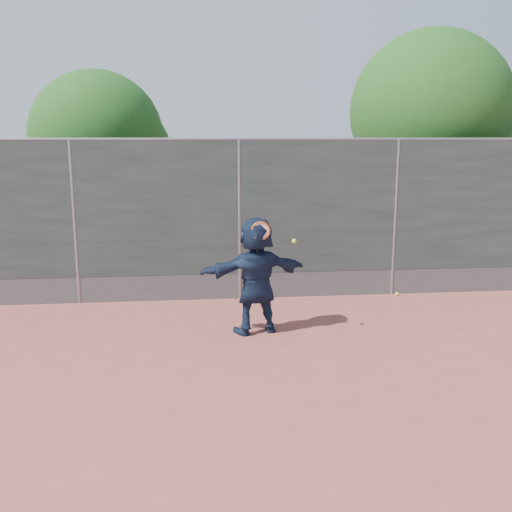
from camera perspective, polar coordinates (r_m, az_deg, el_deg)
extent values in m
plane|color=#9E4C42|center=(7.69, 0.41, -11.44)|extent=(80.00, 80.00, 0.00)
imported|color=#15233C|center=(8.89, 0.00, -1.94)|extent=(1.79, 0.92, 1.85)
sphere|color=#F4F737|center=(11.47, 13.91, -3.72)|extent=(0.07, 0.07, 0.07)
cube|color=#38423D|center=(10.63, -1.69, 4.86)|extent=(20.00, 0.04, 2.50)
cube|color=slate|center=(10.91, -1.64, -2.98)|extent=(20.00, 0.03, 0.50)
cylinder|color=gray|center=(10.55, -1.73, 11.62)|extent=(20.00, 0.05, 0.05)
cylinder|color=gray|center=(10.86, -17.70, 3.12)|extent=(0.06, 0.06, 3.00)
cylinder|color=gray|center=(10.66, -1.68, 3.53)|extent=(0.06, 0.06, 3.00)
cylinder|color=gray|center=(11.29, 13.71, 3.66)|extent=(0.06, 0.06, 3.00)
torus|color=#C84E12|center=(8.55, 0.47, 2.52)|extent=(0.29, 0.04, 0.29)
cylinder|color=beige|center=(8.55, 0.47, 2.52)|extent=(0.25, 0.02, 0.25)
cylinder|color=black|center=(8.60, 0.13, 1.22)|extent=(0.04, 0.13, 0.33)
sphere|color=#F4F737|center=(8.58, 3.83, 1.51)|extent=(0.07, 0.07, 0.07)
cylinder|color=#382314|center=(13.89, 16.49, 4.16)|extent=(0.28, 0.28, 2.60)
sphere|color=#23561C|center=(13.79, 17.06, 13.62)|extent=(3.60, 3.60, 3.60)
sphere|color=#23561C|center=(14.25, 19.38, 11.95)|extent=(2.52, 2.52, 2.52)
cylinder|color=#382314|center=(13.84, -15.15, 3.37)|extent=(0.28, 0.28, 2.20)
sphere|color=#23561C|center=(13.70, -15.60, 11.35)|extent=(3.00, 3.00, 3.00)
sphere|color=#23561C|center=(13.82, -12.90, 10.24)|extent=(2.10, 2.10, 2.10)
cone|color=#387226|center=(10.85, -0.27, -3.72)|extent=(0.03, 0.03, 0.26)
cone|color=#387226|center=(10.90, 1.29, -3.54)|extent=(0.03, 0.03, 0.30)
cone|color=#387226|center=(10.81, -2.11, -3.90)|extent=(0.03, 0.03, 0.22)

